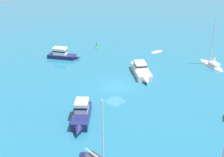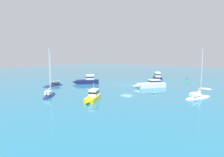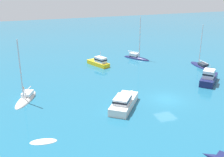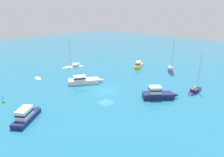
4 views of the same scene
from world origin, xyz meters
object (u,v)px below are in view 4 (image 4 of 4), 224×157
Objects in this scene: cabin_cruiser at (26,115)px; powerboat_1 at (84,80)px; yacht_1 at (171,71)px; channel_buoy at (4,102)px; sailboat at (195,91)px; powerboat at (139,65)px; launch at (158,94)px; dinghy at (38,78)px; yacht at (73,67)px.

cabin_cruiser is 0.83× the size of powerboat_1.
yacht_1 is 36.52m from channel_buoy.
cabin_cruiser is 0.75× the size of sailboat.
powerboat reaches higher than channel_buoy.
sailboat is (-17.09, 6.53, -0.54)m from powerboat.
launch is 4.26× the size of channel_buoy.
channel_buoy is at bearing -179.38° from launch.
cabin_cruiser reaches higher than channel_buoy.
channel_buoy is at bearing -47.03° from dinghy.
launch is 26.14m from channel_buoy.
cabin_cruiser reaches higher than dinghy.
dinghy is at bearing 154.49° from launch.
yacht_1 is (5.01, -15.58, -0.61)m from launch.
launch is (-10.37, -18.44, 0.04)m from cabin_cruiser.
dinghy is (29.19, 15.64, -0.12)m from sailboat.
yacht_1 reaches higher than sailboat.
yacht_1 is 21.74m from powerboat_1.
yacht_1 is 3.17× the size of dinghy.
dinghy is (25.36, 8.38, -0.82)m from launch.
dinghy is at bearing 118.71° from sailboat.
launch is 16.38m from yacht_1.
powerboat_1 is at bearing -61.62° from yacht_1.
powerboat reaches higher than powerboat_1.
yacht is 6.44× the size of channel_buoy.
yacht is 25.11m from yacht_1.
sailboat reaches higher than dinghy.
yacht is 3.10× the size of dinghy.
yacht reaches higher than powerboat_1.
sailboat is at bearing -134.59° from powerboat.
sailboat is at bearing 18.36° from launch.
dinghy is (12.10, 22.17, -0.66)m from powerboat.
cabin_cruiser is 0.68× the size of yacht.
yacht is 10.89m from dinghy.
cabin_cruiser is 4.40× the size of channel_buoy.
yacht is 1.22× the size of powerboat_1.
channel_buoy is at bearing -55.85° from yacht_1.
sailboat reaches higher than launch.
sailboat is at bearing 12.85° from yacht_1.
launch is 0.65× the size of yacht_1.
channel_buoy is (18.66, 18.29, -0.80)m from launch.
powerboat is 0.82× the size of powerboat_1.
sailboat is at bearing -62.08° from cabin_cruiser.
yacht_1 is 1.24× the size of powerboat_1.
launch is at bearing -159.82° from powerboat.
yacht is at bearing 98.36° from powerboat_1.
powerboat is 25.27m from dinghy.
yacht is (30.25, 4.81, 0.04)m from sailboat.
powerboat is (2.89, -32.23, -0.12)m from cabin_cruiser.
launch is 0.66× the size of yacht.
launch is at bearing -62.50° from cabin_cruiser.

